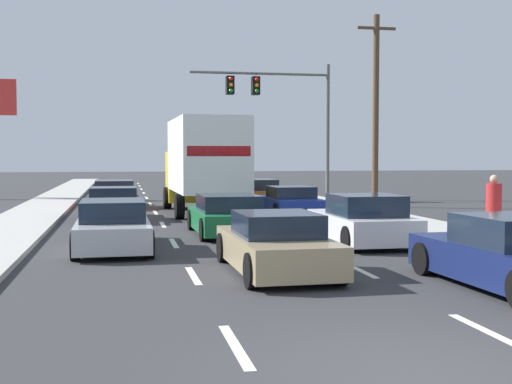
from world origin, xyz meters
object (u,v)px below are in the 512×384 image
car_tan (276,245)px  car_red (114,195)px  car_black (113,205)px  box_truck (204,161)px  car_silver (113,227)px  car_navy (509,256)px  car_orange (257,193)px  traffic_signal_mast (273,99)px  utility_pole_mid (376,109)px  pedestrian_near_corner (494,209)px  car_white (363,222)px  car_blue (289,203)px  car_green (228,216)px

car_tan → car_red: bearing=100.5°
car_black → box_truck: (3.55, 1.73, 1.59)m
car_silver → car_navy: bearing=-43.5°
car_orange → traffic_signal_mast: 6.41m
car_black → traffic_signal_mast: bearing=50.6°
utility_pole_mid → pedestrian_near_corner: (-2.16, -13.73, -3.48)m
car_tan → traffic_signal_mast: (4.93, 22.20, 4.81)m
car_tan → car_white: car_white is taller
car_white → traffic_signal_mast: traffic_signal_mast is taller
car_black → car_navy: bearing=-64.4°
car_white → utility_pole_mid: size_ratio=0.47×
car_red → car_black: bearing=-89.7°
car_red → car_tan: size_ratio=1.07×
car_blue → utility_pole_mid: 7.54m
traffic_signal_mast → car_white: bearing=-95.3°
car_black → car_white: car_white is taller
utility_pole_mid → car_red: bearing=169.9°
car_tan → car_orange: bearing=79.8°
car_tan → car_black: bearing=105.3°
car_blue → car_silver: bearing=-129.4°
car_navy → car_black: bearing=115.6°
car_orange → utility_pole_mid: bearing=-23.4°
car_navy → car_silver: bearing=136.5°
car_blue → car_navy: (0.34, -14.50, 0.04)m
car_black → car_blue: 6.63m
car_tan → car_orange: (3.28, 18.29, 0.01)m
car_black → car_green: 6.49m
car_black → box_truck: box_truck is taller
box_truck → pedestrian_near_corner: 13.00m
car_black → car_tan: car_tan is taller
car_orange → car_black: bearing=-137.1°
box_truck → car_silver: bearing=-109.5°
car_silver → traffic_signal_mast: (8.17, 18.08, 4.80)m
traffic_signal_mast → car_blue: bearing=-99.1°
car_white → traffic_signal_mast: 19.03m
car_silver → box_truck: (3.47, 9.77, 1.57)m
utility_pole_mid → pedestrian_near_corner: utility_pole_mid is taller
box_truck → car_white: size_ratio=1.94×
car_red → traffic_signal_mast: bearing=25.9°
car_green → traffic_signal_mast: size_ratio=0.53×
car_tan → pedestrian_near_corner: (6.16, 2.39, 0.44)m
car_tan → utility_pole_mid: size_ratio=0.49×
car_green → box_truck: bearing=88.6°
car_white → pedestrian_near_corner: bearing=-26.7°
car_red → car_silver: size_ratio=0.97×
car_blue → car_white: 8.24m
car_green → car_white: 4.22m
car_silver → car_white: size_ratio=1.16×
car_red → utility_pole_mid: 12.48m
car_silver → utility_pole_mid: (11.56, 11.99, 3.91)m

